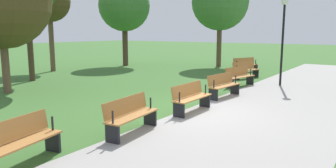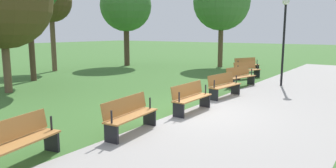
{
  "view_description": "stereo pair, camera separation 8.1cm",
  "coord_description": "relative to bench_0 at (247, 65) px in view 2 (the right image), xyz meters",
  "views": [
    {
      "loc": [
        8.37,
        4.84,
        2.48
      ],
      "look_at": [
        -0.0,
        -0.94,
        0.8
      ],
      "focal_mm": 33.79,
      "sensor_mm": 36.0,
      "label": 1
    },
    {
      "loc": [
        8.33,
        4.91,
        2.48
      ],
      "look_at": [
        -0.0,
        -0.94,
        0.8
      ],
      "focal_mm": 33.79,
      "sensor_mm": 36.0,
      "label": 2
    }
  ],
  "objects": [
    {
      "name": "bench_6",
      "position": [
        15.78,
        1.67,
        0.0
      ],
      "size": [
        1.79,
        0.83,
        0.89
      ],
      "rotation": [
        0.0,
        0.0,
        0.21
      ],
      "color": "#B27538",
      "rests_on": "ground"
    },
    {
      "name": "path_paving",
      "position": [
        10.44,
        4.26,
        -0.47
      ],
      "size": [
        36.15,
        4.58,
        0.01
      ],
      "primitive_type": "cube",
      "color": "#A39E99",
      "rests_on": "ground"
    },
    {
      "name": "bench_5",
      "position": [
        13.13,
        2.1,
        0.0
      ],
      "size": [
        1.77,
        0.65,
        0.89
      ],
      "rotation": [
        0.0,
        0.0,
        0.11
      ],
      "color": "#B27538",
      "rests_on": "ground"
    },
    {
      "name": "lamp_post",
      "position": [
        3.82,
        3.18,
        2.31
      ],
      "size": [
        0.32,
        0.32,
        4.0
      ],
      "color": "black",
      "rests_on": "ground"
    },
    {
      "name": "bench_0",
      "position": [
        0.0,
        0.0,
        0.0
      ],
      "size": [
        1.77,
        1.14,
        0.89
      ],
      "rotation": [
        0.0,
        0.0,
        -0.42
      ],
      "color": "#B27538",
      "rests_on": "ground"
    },
    {
      "name": "bench_4",
      "position": [
        10.44,
        2.24,
        0.0
      ],
      "size": [
        1.73,
        0.47,
        0.89
      ],
      "color": "#B27538",
      "rests_on": "ground"
    },
    {
      "name": "bench_2",
      "position": [
        5.1,
        1.67,
        0.0
      ],
      "size": [
        1.79,
        0.83,
        0.89
      ],
      "rotation": [
        0.0,
        0.0,
        -0.21
      ],
      "color": "#B27538",
      "rests_on": "ground"
    },
    {
      "name": "ground_plane",
      "position": [
        10.44,
        2.31,
        -0.47
      ],
      "size": [
        120.0,
        120.0,
        0.0
      ],
      "primitive_type": "plane",
      "color": "#3D6B2D"
    },
    {
      "name": "tree_0",
      "position": [
        6.47,
        -10.3,
        3.84
      ],
      "size": [
        2.56,
        2.56,
        5.64
      ],
      "color": "brown",
      "rests_on": "ground"
    },
    {
      "name": "bench_1",
      "position": [
        2.51,
        0.97,
        0.0
      ],
      "size": [
        1.79,
        0.99,
        0.89
      ],
      "rotation": [
        0.0,
        0.0,
        -0.32
      ],
      "color": "#B27538",
      "rests_on": "ground"
    },
    {
      "name": "bench_3",
      "position": [
        7.76,
        2.1,
        0.0
      ],
      "size": [
        1.77,
        0.65,
        0.89
      ],
      "rotation": [
        0.0,
        0.0,
        -0.11
      ],
      "color": "#B27538",
      "rests_on": "ground"
    },
    {
      "name": "tree_4",
      "position": [
        -1.94,
        -2.74,
        4.06
      ],
      "size": [
        3.98,
        3.98,
        6.54
      ],
      "color": "brown",
      "rests_on": "ground"
    },
    {
      "name": "tree_3",
      "position": [
        1.28,
        -8.81,
        3.87
      ],
      "size": [
        3.72,
        3.72,
        6.23
      ],
      "color": "#4C3828",
      "rests_on": "ground"
    }
  ]
}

